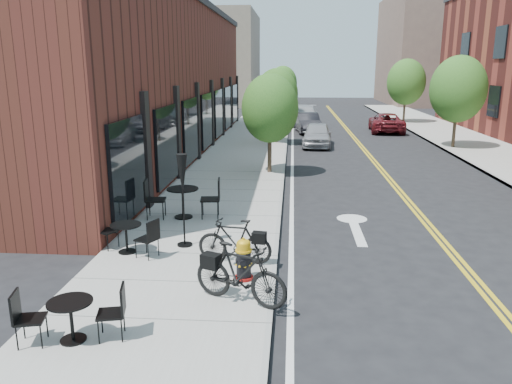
{
  "coord_description": "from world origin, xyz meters",
  "views": [
    {
      "loc": [
        0.27,
        -10.35,
        4.18
      ],
      "look_at": [
        -0.64,
        2.21,
        1.0
      ],
      "focal_mm": 35.0,
      "sensor_mm": 36.0,
      "label": 1
    }
  ],
  "objects": [
    {
      "name": "sidewalk_near",
      "position": [
        -2.0,
        10.0,
        0.06
      ],
      "size": [
        4.0,
        70.0,
        0.12
      ],
      "primitive_type": "cube",
      "color": "#9E9B93",
      "rests_on": "ground"
    },
    {
      "name": "building_near",
      "position": [
        -6.5,
        14.0,
        3.5
      ],
      "size": [
        5.0,
        28.0,
        7.0
      ],
      "primitive_type": "cube",
      "color": "#4D2218",
      "rests_on": "ground"
    },
    {
      "name": "ground",
      "position": [
        0.0,
        0.0,
        0.0
      ],
      "size": [
        120.0,
        120.0,
        0.0
      ],
      "primitive_type": "plane",
      "color": "black",
      "rests_on": "ground"
    },
    {
      "name": "bicycle_left",
      "position": [
        -0.9,
        -0.46,
        0.6
      ],
      "size": [
        1.66,
        0.7,
        0.97
      ],
      "primitive_type": "imported",
      "rotation": [
        0.0,
        0.0,
        -1.73
      ],
      "color": "black",
      "rests_on": "sidewalk_near"
    },
    {
      "name": "bicycle_right",
      "position": [
        -0.59,
        -2.31,
        0.67
      ],
      "size": [
        1.87,
        1.18,
        1.09
      ],
      "primitive_type": "imported",
      "rotation": [
        0.0,
        0.0,
        1.17
      ],
      "color": "black",
      "rests_on": "sidewalk_near"
    },
    {
      "name": "parked_car_a",
      "position": [
        1.6,
        16.41,
        0.64
      ],
      "size": [
        1.75,
        3.83,
        1.27
      ],
      "primitive_type": "imported",
      "rotation": [
        0.0,
        0.0,
        -0.07
      ],
      "color": "#95979D",
      "rests_on": "ground"
    },
    {
      "name": "bg_building_left",
      "position": [
        -8.0,
        48.0,
        5.0
      ],
      "size": [
        8.0,
        14.0,
        10.0
      ],
      "primitive_type": "cube",
      "color": "#726656",
      "rests_on": "ground"
    },
    {
      "name": "parked_car_b",
      "position": [
        1.25,
        22.17,
        0.64
      ],
      "size": [
        1.75,
        3.99,
        1.27
      ],
      "primitive_type": "imported",
      "rotation": [
        0.0,
        0.0,
        0.11
      ],
      "color": "black",
      "rests_on": "ground"
    },
    {
      "name": "fire_hydrant",
      "position": [
        -0.63,
        -1.29,
        0.52
      ],
      "size": [
        0.46,
        0.46,
        0.85
      ],
      "rotation": [
        0.0,
        0.0,
        0.29
      ],
      "color": "maroon",
      "rests_on": "sidewalk_near"
    },
    {
      "name": "bistro_set_a",
      "position": [
        -3.0,
        -3.74,
        0.55
      ],
      "size": [
        1.61,
        0.81,
        0.85
      ],
      "rotation": [
        0.0,
        0.0,
        0.22
      ],
      "color": "black",
      "rests_on": "sidewalk_near"
    },
    {
      "name": "tree_near_c",
      "position": [
        -0.6,
        25.0,
        2.53
      ],
      "size": [
        2.1,
        2.1,
        3.67
      ],
      "color": "#382B1E",
      "rests_on": "sidewalk_near"
    },
    {
      "name": "tree_near_d",
      "position": [
        -0.6,
        33.0,
        2.79
      ],
      "size": [
        2.4,
        2.4,
        4.11
      ],
      "color": "#382B1E",
      "rests_on": "sidewalk_near"
    },
    {
      "name": "parked_car_c",
      "position": [
        1.18,
        26.64,
        0.68
      ],
      "size": [
        2.15,
        4.78,
        1.36
      ],
      "primitive_type": "imported",
      "rotation": [
        0.0,
        0.0,
        -0.05
      ],
      "color": "#A8A8AC",
      "rests_on": "ground"
    },
    {
      "name": "patio_umbrella",
      "position": [
        -2.18,
        0.49,
        1.67
      ],
      "size": [
        0.35,
        0.35,
        2.16
      ],
      "color": "black",
      "rests_on": "sidewalk_near"
    },
    {
      "name": "tree_near_b",
      "position": [
        -0.6,
        17.0,
        2.71
      ],
      "size": [
        2.3,
        2.3,
        3.98
      ],
      "color": "#382B1E",
      "rests_on": "sidewalk_near"
    },
    {
      "name": "tree_far_c",
      "position": [
        8.6,
        28.0,
        3.06
      ],
      "size": [
        2.8,
        2.8,
        4.62
      ],
      "color": "#382B1E",
      "rests_on": "sidewalk_far"
    },
    {
      "name": "parked_car_far",
      "position": [
        6.39,
        22.82,
        0.62
      ],
      "size": [
        2.41,
        4.62,
        1.24
      ],
      "primitive_type": "imported",
      "rotation": [
        0.0,
        0.0,
        3.06
      ],
      "color": "maroon",
      "rests_on": "ground"
    },
    {
      "name": "tree_near_a",
      "position": [
        -0.6,
        9.0,
        2.6
      ],
      "size": [
        2.2,
        2.2,
        3.81
      ],
      "color": "#382B1E",
      "rests_on": "sidewalk_near"
    },
    {
      "name": "bistro_set_b",
      "position": [
        -3.38,
        -0.04,
        0.55
      ],
      "size": [
        1.61,
        1.02,
        0.86
      ],
      "rotation": [
        0.0,
        0.0,
        -0.42
      ],
      "color": "black",
      "rests_on": "sidewalk_near"
    },
    {
      "name": "bg_building_right",
      "position": [
        16.0,
        50.0,
        6.0
      ],
      "size": [
        10.0,
        16.0,
        12.0
      ],
      "primitive_type": "cube",
      "color": "brown",
      "rests_on": "ground"
    },
    {
      "name": "tree_far_b",
      "position": [
        8.6,
        16.0,
        3.06
      ],
      "size": [
        2.8,
        2.8,
        4.62
      ],
      "color": "#382B1E",
      "rests_on": "sidewalk_far"
    },
    {
      "name": "bistro_set_c",
      "position": [
        -2.69,
        2.67,
        0.66
      ],
      "size": [
        2.04,
        0.96,
        1.08
      ],
      "rotation": [
        0.0,
        0.0,
        0.11
      ],
      "color": "black",
      "rests_on": "sidewalk_near"
    }
  ]
}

